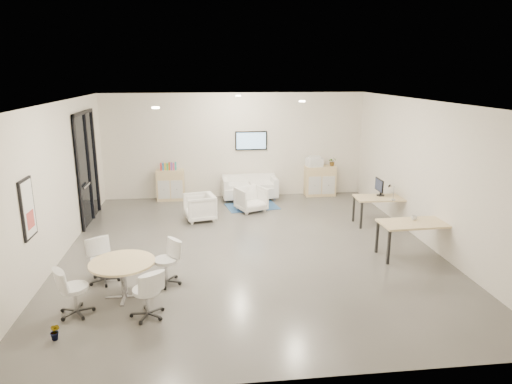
{
  "coord_description": "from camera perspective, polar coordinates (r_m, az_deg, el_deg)",
  "views": [
    {
      "loc": [
        -0.98,
        -9.42,
        3.8
      ],
      "look_at": [
        0.18,
        0.4,
        1.19
      ],
      "focal_mm": 32.0,
      "sensor_mm": 36.0,
      "label": 1
    }
  ],
  "objects": [
    {
      "name": "room_shell",
      "position": [
        9.72,
        -0.75,
        1.71
      ],
      "size": [
        9.6,
        10.6,
        4.8
      ],
      "color": "#54524C",
      "rests_on": "ground"
    },
    {
      "name": "sideboard_right",
      "position": [
        14.53,
        8.0,
        1.4
      ],
      "size": [
        0.94,
        0.46,
        0.94
      ],
      "color": "#D5BD80",
      "rests_on": "room_shell"
    },
    {
      "name": "round_table",
      "position": [
        8.2,
        -16.36,
        -8.89
      ],
      "size": [
        1.11,
        1.11,
        0.68
      ],
      "color": "#D5BD80",
      "rests_on": "room_shell"
    },
    {
      "name": "desk_rear",
      "position": [
        12.04,
        15.52,
        -0.95
      ],
      "size": [
        1.41,
        0.76,
        0.72
      ],
      "rotation": [
        0.0,
        0.0,
        -0.05
      ],
      "color": "#D5BD80",
      "rests_on": "room_shell"
    },
    {
      "name": "desk_front",
      "position": [
        10.11,
        19.27,
        -4.02
      ],
      "size": [
        1.49,
        0.79,
        0.76
      ],
      "rotation": [
        0.0,
        0.0,
        0.04
      ],
      "color": "#D5BD80",
      "rests_on": "room_shell"
    },
    {
      "name": "loveseat",
      "position": [
        14.01,
        -0.82,
        0.47
      ],
      "size": [
        1.68,
        0.9,
        0.62
      ],
      "rotation": [
        0.0,
        0.0,
        0.05
      ],
      "color": "white",
      "rests_on": "room_shell"
    },
    {
      "name": "ceiling_spots",
      "position": [
        10.3,
        -2.4,
        11.32
      ],
      "size": [
        3.14,
        4.14,
        0.03
      ],
      "color": "#FFEAC6",
      "rests_on": "room_shell"
    },
    {
      "name": "armchair_right",
      "position": [
        12.78,
        -0.62,
        -0.75
      ],
      "size": [
        0.94,
        0.91,
        0.75
      ],
      "primitive_type": "imported",
      "rotation": [
        0.0,
        0.0,
        0.39
      ],
      "color": "white",
      "rests_on": "room_shell"
    },
    {
      "name": "blue_rug",
      "position": [
        13.28,
        -0.49,
        -1.81
      ],
      "size": [
        1.59,
        1.19,
        0.01
      ],
      "primitive_type": "cube",
      "rotation": [
        0.0,
        0.0,
        0.16
      ],
      "color": "#294E7E",
      "rests_on": "room_shell"
    },
    {
      "name": "cup",
      "position": [
        10.2,
        19.16,
        -3.03
      ],
      "size": [
        0.12,
        0.1,
        0.12
      ],
      "primitive_type": "imported",
      "rotation": [
        0.0,
        0.0,
        -0.06
      ],
      "color": "white",
      "rests_on": "desk_front"
    },
    {
      "name": "plant_cabinet",
      "position": [
        14.49,
        9.51,
        3.65
      ],
      "size": [
        0.3,
        0.33,
        0.22
      ],
      "primitive_type": "imported",
      "rotation": [
        0.0,
        0.0,
        0.23
      ],
      "color": "#3F7F3F",
      "rests_on": "sideboard_right"
    },
    {
      "name": "wall_tv",
      "position": [
        14.11,
        -0.62,
        6.44
      ],
      "size": [
        0.98,
        0.06,
        0.58
      ],
      "color": "black",
      "rests_on": "room_shell"
    },
    {
      "name": "meeting_chairs",
      "position": [
        8.28,
        -16.27,
        -10.03
      ],
      "size": [
        2.18,
        2.18,
        0.82
      ],
      "color": "white",
      "rests_on": "room_shell"
    },
    {
      "name": "printer",
      "position": [
        14.35,
        7.3,
        3.81
      ],
      "size": [
        0.51,
        0.45,
        0.33
      ],
      "rotation": [
        0.0,
        0.0,
        0.16
      ],
      "color": "white",
      "rests_on": "sideboard_right"
    },
    {
      "name": "sideboard_left",
      "position": [
        14.12,
        -10.62,
        0.87
      ],
      "size": [
        0.83,
        0.43,
        0.93
      ],
      "color": "#D5BD80",
      "rests_on": "room_shell"
    },
    {
      "name": "monitor",
      "position": [
        12.08,
        15.18,
        0.64
      ],
      "size": [
        0.2,
        0.5,
        0.44
      ],
      "color": "black",
      "rests_on": "desk_rear"
    },
    {
      "name": "glass_door",
      "position": [
        12.51,
        -20.37,
        3.27
      ],
      "size": [
        0.09,
        1.9,
        2.85
      ],
      "color": "black",
      "rests_on": "room_shell"
    },
    {
      "name": "books",
      "position": [
        14.0,
        -10.9,
        3.16
      ],
      "size": [
        0.48,
        0.14,
        0.22
      ],
      "color": "red",
      "rests_on": "sideboard_left"
    },
    {
      "name": "plant_floor",
      "position": [
        7.58,
        -23.76,
        -16.18
      ],
      "size": [
        0.22,
        0.3,
        0.12
      ],
      "primitive_type": "imported",
      "rotation": [
        0.0,
        0.0,
        -0.3
      ],
      "color": "#3F7F3F",
      "rests_on": "room_shell"
    },
    {
      "name": "armchair_left",
      "position": [
        12.08,
        -7.05,
        -1.76
      ],
      "size": [
        0.84,
        0.88,
        0.77
      ],
      "primitive_type": "imported",
      "rotation": [
        0.0,
        0.0,
        -1.36
      ],
      "color": "white",
      "rests_on": "room_shell"
    },
    {
      "name": "artwork",
      "position": [
        8.67,
        -26.63,
        -1.9
      ],
      "size": [
        0.05,
        0.54,
        1.04
      ],
      "color": "black",
      "rests_on": "room_shell"
    }
  ]
}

